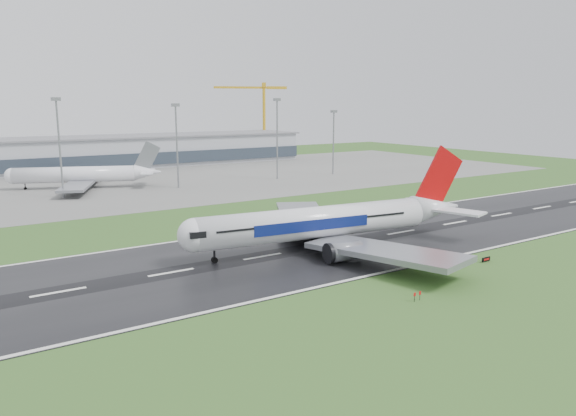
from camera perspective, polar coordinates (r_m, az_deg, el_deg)
ground at (r=112.48m, az=-2.73°, el=-5.22°), size 520.00×520.00×0.00m
runway at (r=112.47m, az=-2.73°, el=-5.20°), size 400.00×45.00×0.10m
apron at (r=227.26m, az=-18.84°, el=2.43°), size 400.00×130.00×0.08m
terminal at (r=284.70m, az=-21.94°, el=5.34°), size 240.00×36.00×15.00m
main_airliner at (r=117.52m, az=5.04°, el=0.68°), size 77.96×75.07×20.68m
parked_airliner at (r=217.76m, az=-21.17°, el=4.20°), size 73.80×71.60×16.94m
tower_crane at (r=340.43m, az=-2.56°, el=9.42°), size 43.51×18.24×44.88m
runway_sign at (r=115.74m, az=20.34°, el=-5.17°), size 2.31×0.71×1.04m
floodmast_2 at (r=196.95m, az=-23.14°, el=5.69°), size 0.64×0.64×32.61m
floodmast_3 at (r=208.19m, az=-11.74°, el=6.30°), size 0.64×0.64×30.67m
floodmast_4 at (r=228.10m, az=-1.16°, el=7.19°), size 0.64×0.64×32.89m
floodmast_5 at (r=245.40m, az=4.86°, el=6.83°), size 0.64×0.64×27.86m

